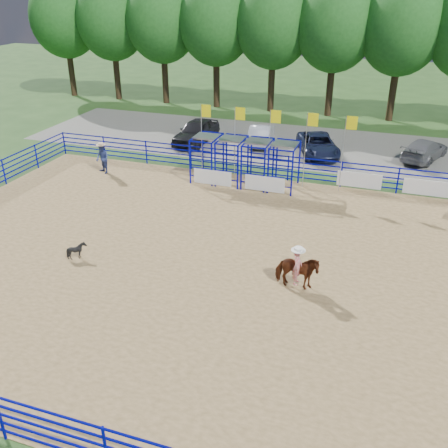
% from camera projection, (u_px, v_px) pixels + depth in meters
% --- Properties ---
extents(ground, '(120.00, 120.00, 0.00)m').
position_uv_depth(ground, '(235.00, 266.00, 20.36)').
color(ground, '#315421').
rests_on(ground, ground).
extents(arena_dirt, '(30.00, 20.00, 0.02)m').
position_uv_depth(arena_dirt, '(235.00, 265.00, 20.36)').
color(arena_dirt, '#A08250').
rests_on(arena_dirt, ground).
extents(gravel_strip, '(40.00, 10.00, 0.01)m').
position_uv_depth(gravel_strip, '(309.00, 146.00, 34.78)').
color(gravel_strip, slate).
rests_on(gravel_strip, ground).
extents(horse_and_rider, '(1.69, 0.78, 2.46)m').
position_uv_depth(horse_and_rider, '(297.00, 268.00, 18.51)').
color(horse_and_rider, '#5D2912').
rests_on(horse_and_rider, arena_dirt).
extents(calf, '(0.71, 0.64, 0.74)m').
position_uv_depth(calf, '(77.00, 251.00, 20.70)').
color(calf, black).
rests_on(calf, arena_dirt).
extents(spectator_cowboy, '(1.09, 1.02, 1.83)m').
position_uv_depth(spectator_cowboy, '(102.00, 158.00, 29.54)').
color(spectator_cowboy, navy).
rests_on(spectator_cowboy, arena_dirt).
extents(car_a, '(2.29, 4.92, 1.63)m').
position_uv_depth(car_a, '(196.00, 132.00, 35.03)').
color(car_a, black).
rests_on(car_a, gravel_strip).
extents(car_b, '(1.95, 4.33, 1.38)m').
position_uv_depth(car_b, '(261.00, 134.00, 34.90)').
color(car_b, '#9A9DA2').
rests_on(car_b, gravel_strip).
extents(car_c, '(3.77, 5.30, 1.34)m').
position_uv_depth(car_c, '(318.00, 145.00, 32.76)').
color(car_c, '#141A33').
rests_on(car_c, gravel_strip).
extents(car_d, '(3.36, 4.84, 1.30)m').
position_uv_depth(car_d, '(424.00, 150.00, 31.87)').
color(car_d, '#5F5F62').
rests_on(car_d, gravel_strip).
extents(perimeter_fence, '(30.10, 20.10, 1.50)m').
position_uv_depth(perimeter_fence, '(236.00, 250.00, 20.03)').
color(perimeter_fence, '#080BB7').
rests_on(perimeter_fence, ground).
extents(chute_assembly, '(19.32, 2.41, 4.20)m').
position_uv_depth(chute_assembly, '(251.00, 163.00, 27.85)').
color(chute_assembly, '#080BB7').
rests_on(chute_assembly, ground).
extents(treeline, '(56.40, 6.40, 11.24)m').
position_uv_depth(treeline, '(336.00, 20.00, 39.06)').
color(treeline, '#3F2B19').
rests_on(treeline, ground).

